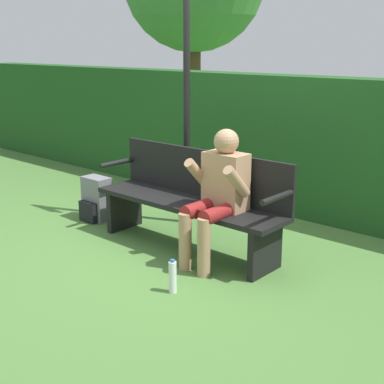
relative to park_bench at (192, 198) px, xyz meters
The scene contains 7 objects.
ground_plane 0.48m from the park_bench, 90.00° to the right, with size 40.00×40.00×0.00m, color #4C7A38.
hedge_back 1.63m from the park_bench, 90.00° to the left, with size 12.00×0.42×1.54m.
park_bench is the anchor object (origin of this frame).
person_seated 0.46m from the park_bench, 17.12° to the right, with size 0.51×0.58×1.17m.
backpack 1.35m from the park_bench, behind, with size 0.31×0.25×0.48m.
water_bottle 1.05m from the park_bench, 57.28° to the right, with size 0.06×0.06×0.27m.
signpost 1.38m from the park_bench, 136.04° to the left, with size 0.42×0.09×2.93m.
Camera 1 is at (3.16, -3.51, 1.86)m, focal length 50.00 mm.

